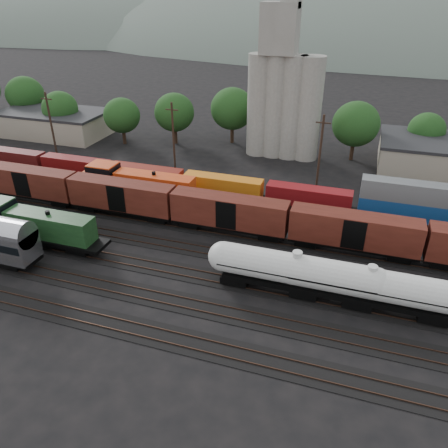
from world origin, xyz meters
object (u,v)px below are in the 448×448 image
(green_locomotive, at_px, (28,223))
(orange_locomotive, at_px, (134,183))
(tank_car_a, at_px, (296,271))
(grain_silo, at_px, (283,95))

(green_locomotive, bearing_deg, orange_locomotive, 66.89)
(tank_car_a, relative_size, orange_locomotive, 0.95)
(orange_locomotive, bearing_deg, tank_car_a, -29.49)
(orange_locomotive, distance_m, grain_silo, 31.93)
(tank_car_a, xyz_separation_m, orange_locomotive, (-26.52, 15.00, -0.10))
(green_locomotive, distance_m, orange_locomotive, 16.31)
(tank_car_a, relative_size, grain_silo, 0.65)
(grain_silo, bearing_deg, green_locomotive, -119.18)
(orange_locomotive, bearing_deg, green_locomotive, -113.11)
(tank_car_a, xyz_separation_m, grain_silo, (-10.02, 41.00, 8.35))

